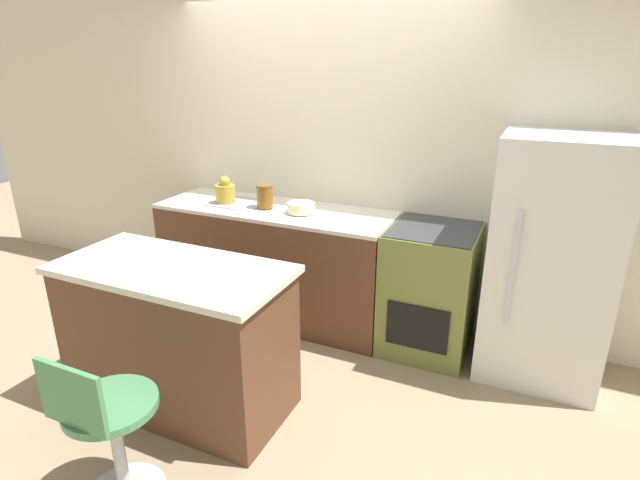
{
  "coord_description": "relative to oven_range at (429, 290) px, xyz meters",
  "views": [
    {
      "loc": [
        1.63,
        -2.99,
        2.07
      ],
      "look_at": [
        0.41,
        -0.3,
        0.98
      ],
      "focal_mm": 28.0,
      "sensor_mm": 36.0,
      "label": 1
    }
  ],
  "objects": [
    {
      "name": "ground_plane",
      "position": [
        -0.99,
        -0.34,
        -0.47
      ],
      "size": [
        14.0,
        14.0,
        0.0
      ],
      "primitive_type": "plane",
      "color": "#998466"
    },
    {
      "name": "wall_back",
      "position": [
        -0.99,
        0.36,
        0.83
      ],
      "size": [
        8.0,
        0.06,
        2.6
      ],
      "color": "beige",
      "rests_on": "ground_plane"
    },
    {
      "name": "back_counter",
      "position": [
        -1.29,
        0.0,
        -0.0
      ],
      "size": [
        1.93,
        0.65,
        0.94
      ],
      "color": "brown",
      "rests_on": "ground_plane"
    },
    {
      "name": "kitchen_island",
      "position": [
        -1.24,
        -1.28,
        -0.0
      ],
      "size": [
        1.4,
        0.68,
        0.94
      ],
      "color": "brown",
      "rests_on": "ground_plane"
    },
    {
      "name": "oven_range",
      "position": [
        0.0,
        0.0,
        0.0
      ],
      "size": [
        0.62,
        0.66,
        0.94
      ],
      "color": "olive",
      "rests_on": "ground_plane"
    },
    {
      "name": "refrigerator",
      "position": [
        0.76,
        0.0,
        0.35
      ],
      "size": [
        0.76,
        0.67,
        1.64
      ],
      "color": "silver",
      "rests_on": "ground_plane"
    },
    {
      "name": "stool_chair",
      "position": [
        -1.04,
        -2.03,
        -0.05
      ],
      "size": [
        0.43,
        0.43,
        0.87
      ],
      "color": "#B7B7BC",
      "rests_on": "ground_plane"
    },
    {
      "name": "kettle",
      "position": [
        -1.72,
        -0.04,
        0.56
      ],
      "size": [
        0.16,
        0.16,
        0.22
      ],
      "color": "#B29333",
      "rests_on": "back_counter"
    },
    {
      "name": "mixing_bowl",
      "position": [
        -1.03,
        -0.04,
        0.51
      ],
      "size": [
        0.21,
        0.21,
        0.08
      ],
      "color": "beige",
      "rests_on": "back_counter"
    },
    {
      "name": "canister_jar",
      "position": [
        -1.34,
        -0.04,
        0.57
      ],
      "size": [
        0.13,
        0.13,
        0.18
      ],
      "color": "brown",
      "rests_on": "back_counter"
    }
  ]
}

